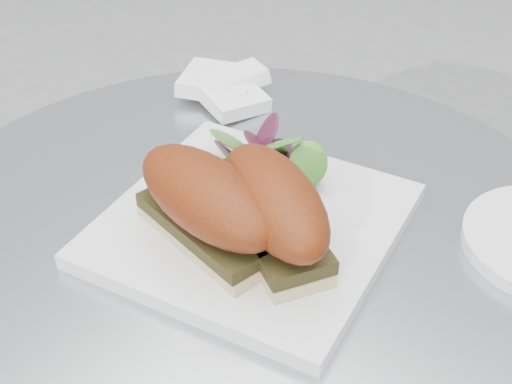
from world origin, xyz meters
TOP-DOWN VIEW (x-y plane):
  - plate at (-0.00, 0.01)m, footprint 0.30×0.30m
  - sandwich_left at (-0.01, -0.03)m, footprint 0.18×0.11m
  - sandwich_right at (0.04, -0.00)m, footprint 0.18×0.15m
  - salad at (-0.02, 0.08)m, footprint 0.11×0.11m
  - napkin at (-0.18, 0.19)m, footprint 0.13×0.13m

SIDE VIEW (x-z plane):
  - plate at x=0.00m, z-range 0.73..0.75m
  - napkin at x=-0.18m, z-range 0.73..0.75m
  - salad at x=-0.02m, z-range 0.75..0.80m
  - sandwich_left at x=-0.01m, z-range 0.75..0.83m
  - sandwich_right at x=0.04m, z-range 0.75..0.83m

